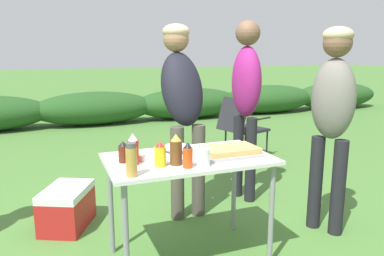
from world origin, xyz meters
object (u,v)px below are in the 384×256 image
bbq_sauce_bottle (123,152)px  plate_stack (148,155)px  ketchup_bottle (133,150)px  paper_cup_stack (203,158)px  standing_person_in_dark_puffer (333,107)px  standing_person_with_beanie (182,97)px  standing_person_in_olive_jacket (246,92)px  cooler_box (67,207)px  mustard_bottle (160,154)px  camp_chair_green_behind_table (241,124)px  hot_sauce_bottle (188,156)px  food_tray (230,151)px  folding_table (189,168)px  beer_bottle (176,150)px  mixing_bowl (176,147)px  spice_jar (131,160)px

bbq_sauce_bottle → plate_stack: bearing=11.7°
ketchup_bottle → plate_stack: bearing=40.1°
plate_stack → paper_cup_stack: bearing=-48.9°
paper_cup_stack → standing_person_in_dark_puffer: 1.21m
standing_person_with_beanie → standing_person_in_olive_jacket: bearing=2.7°
bbq_sauce_bottle → cooler_box: 1.06m
mustard_bottle → standing_person_in_olive_jacket: 1.50m
standing_person_with_beanie → camp_chair_green_behind_table: bearing=41.8°
hot_sauce_bottle → bbq_sauce_bottle: hot_sauce_bottle is taller
food_tray → ketchup_bottle: size_ratio=2.09×
mustard_bottle → paper_cup_stack: bearing=-23.4°
folding_table → ketchup_bottle: ketchup_bottle is taller
bbq_sauce_bottle → beer_bottle: beer_bottle is taller
standing_person_in_dark_puffer → beer_bottle: bearing=-110.7°
plate_stack → mixing_bowl: mixing_bowl is taller
food_tray → standing_person_in_dark_puffer: (0.90, 0.05, 0.25)m
food_tray → beer_bottle: beer_bottle is taller
paper_cup_stack → ketchup_bottle: ketchup_bottle is taller
hot_sauce_bottle → standing_person_in_olive_jacket: size_ratio=0.09×
spice_jar → beer_bottle: same height
plate_stack → ketchup_bottle: ketchup_bottle is taller
ketchup_bottle → spice_jar: bearing=-104.7°
folding_table → paper_cup_stack: (0.01, -0.23, 0.13)m
cooler_box → plate_stack: bearing=-119.4°
beer_bottle → cooler_box: beer_bottle is taller
food_tray → ketchup_bottle: (-0.66, 0.02, 0.07)m
food_tray → paper_cup_stack: size_ratio=3.64×
mixing_bowl → mustard_bottle: mustard_bottle is taller
standing_person_in_dark_puffer → spice_jar: bearing=-107.4°
camp_chair_green_behind_table → folding_table: bearing=-54.6°
hot_sauce_bottle → spice_jar: size_ratio=0.81×
mixing_bowl → bbq_sauce_bottle: 0.42m
standing_person_with_beanie → cooler_box: 1.33m
cooler_box → standing_person_in_dark_puffer: bearing=-86.9°
food_tray → ketchup_bottle: bearing=178.0°
standing_person_with_beanie → standing_person_in_dark_puffer: 1.22m
plate_stack → cooler_box: plate_stack is taller
paper_cup_stack → mustard_bottle: 0.27m
camp_chair_green_behind_table → food_tray: bearing=-48.7°
ketchup_bottle → spice_jar: 0.23m
food_tray → standing_person_with_beanie: (-0.05, 0.81, 0.28)m
standing_person_in_olive_jacket → mixing_bowl: bearing=-68.6°
mixing_bowl → camp_chair_green_behind_table: size_ratio=0.22×
plate_stack → beer_bottle: beer_bottle is taller
cooler_box → paper_cup_stack: bearing=-117.4°
mustard_bottle → standing_person_in_olive_jacket: size_ratio=0.09×
food_tray → camp_chair_green_behind_table: 2.52m
plate_stack → standing_person_in_dark_puffer: bearing=-3.1°
folding_table → cooler_box: size_ratio=1.93×
mixing_bowl → hot_sauce_bottle: size_ratio=1.14×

